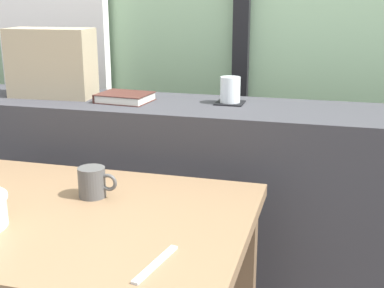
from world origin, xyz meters
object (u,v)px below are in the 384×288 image
(closed_book, at_px, (125,97))
(throw_pillow, at_px, (52,63))
(fork_utensil, at_px, (156,264))
(juice_glass, at_px, (230,91))
(breakfast_table, at_px, (75,256))
(ceramic_mug, at_px, (93,182))
(coaster_square, at_px, (230,103))

(closed_book, bearing_deg, throw_pillow, 176.42)
(fork_utensil, bearing_deg, closed_book, 126.40)
(juice_glass, bearing_deg, throw_pillow, -176.09)
(throw_pillow, bearing_deg, juice_glass, 3.91)
(breakfast_table, height_order, juice_glass, juice_glass)
(breakfast_table, xyz_separation_m, ceramic_mug, (0.00, 0.12, 0.17))
(throw_pillow, relative_size, fork_utensil, 1.88)
(ceramic_mug, bearing_deg, throw_pillow, 127.59)
(juice_glass, xyz_separation_m, fork_utensil, (0.02, -0.91, -0.21))
(coaster_square, relative_size, juice_glass, 1.08)
(breakfast_table, xyz_separation_m, closed_book, (-0.11, 0.64, 0.30))
(breakfast_table, distance_m, throw_pillow, 0.89)
(breakfast_table, bearing_deg, throw_pillow, 121.99)
(breakfast_table, xyz_separation_m, coaster_square, (0.27, 0.71, 0.29))
(coaster_square, bearing_deg, closed_book, -170.27)
(fork_utensil, bearing_deg, coaster_square, 102.03)
(breakfast_table, distance_m, juice_glass, 0.83)
(coaster_square, distance_m, fork_utensil, 0.92)
(breakfast_table, bearing_deg, fork_utensil, -33.45)
(coaster_square, bearing_deg, breakfast_table, -110.95)
(breakfast_table, relative_size, fork_utensil, 5.41)
(closed_book, distance_m, fork_utensil, 0.95)
(fork_utensil, distance_m, ceramic_mug, 0.43)
(coaster_square, height_order, throw_pillow, throw_pillow)
(juice_glass, xyz_separation_m, throw_pillow, (-0.69, -0.05, 0.08))
(coaster_square, height_order, ceramic_mug, coaster_square)
(juice_glass, relative_size, throw_pillow, 0.29)
(breakfast_table, relative_size, ceramic_mug, 8.14)
(breakfast_table, distance_m, closed_book, 0.72)
(breakfast_table, height_order, fork_utensil, fork_utensil)
(coaster_square, distance_m, ceramic_mug, 0.66)
(ceramic_mug, bearing_deg, coaster_square, 65.43)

